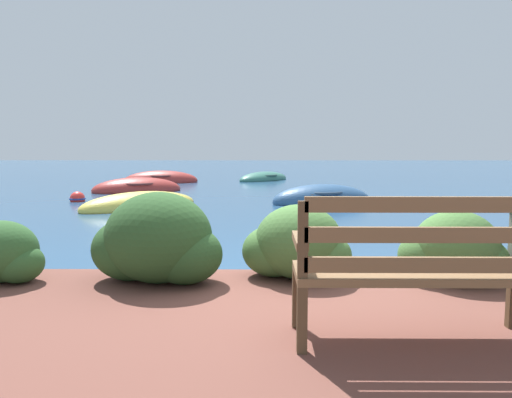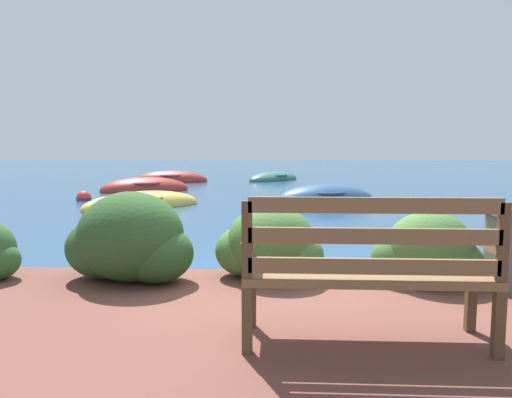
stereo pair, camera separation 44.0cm
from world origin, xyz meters
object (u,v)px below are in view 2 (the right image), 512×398
Objects in this scene: park_bench at (368,267)px; mooring_buoy at (84,198)px; rowboat_mid at (325,201)px; rowboat_distant at (274,179)px; rowboat_outer at (171,181)px; rowboat_nearest at (142,205)px; rowboat_far at (145,189)px.

mooring_buoy is (-5.60, 9.51, -0.64)m from park_bench.
rowboat_distant is at bearing -94.37° from rowboat_mid.
rowboat_mid is (0.53, 9.13, -0.63)m from park_bench.
rowboat_mid is 0.92× the size of rowboat_outer.
rowboat_outer is 4.05m from rowboat_distant.
park_bench is 3.69× the size of mooring_buoy.
rowboat_mid is at bearing 151.81° from rowboat_nearest.
rowboat_far reaches higher than rowboat_nearest.
rowboat_mid is 1.02× the size of rowboat_distant.
park_bench is 9.17m from rowboat_mid.
rowboat_mid reaches higher than rowboat_distant.
rowboat_distant is (2.85, 8.71, -0.00)m from rowboat_nearest.
rowboat_nearest is 1.05× the size of rowboat_distant.
rowboat_far is at bearing -177.97° from rowboat_distant.
mooring_buoy is (-6.14, 0.38, -0.01)m from rowboat_mid.
park_bench is at bearing 73.50° from rowboat_nearest.
rowboat_mid is at bearing -129.05° from rowboat_distant.
rowboat_mid is 7.88m from rowboat_distant.
rowboat_distant is at bearing -148.92° from rowboat_nearest.
rowboat_distant is at bearing 57.23° from mooring_buoy.
rowboat_far is (-4.72, 12.07, -0.64)m from park_bench.
rowboat_mid reaches higher than rowboat_far.
mooring_buoy is at bearing -18.05° from rowboat_mid.
rowboat_nearest is at bearing -1.86° from rowboat_mid.
rowboat_nearest is 4.03m from rowboat_far.
park_bench is at bearing -59.49° from mooring_buoy.
park_bench is at bearing 87.68° from rowboat_far.
rowboat_nearest is 0.95× the size of rowboat_far.
rowboat_far is at bearing 71.06° from mooring_buoy.
park_bench is 0.54× the size of rowboat_nearest.
park_bench is at bearing -136.29° from rowboat_distant.
rowboat_outer is at bearing 148.03° from rowboat_distant.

